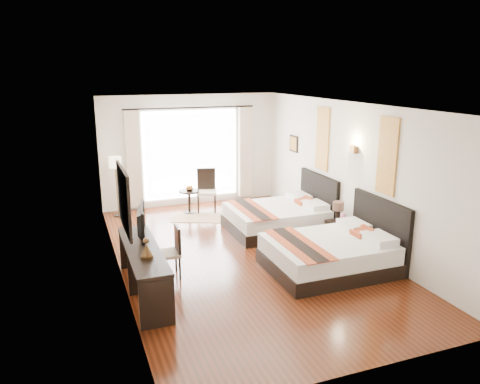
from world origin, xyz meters
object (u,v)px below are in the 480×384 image
object	(u,v)px
desk_chair	(169,261)
fruit_bowl	(190,189)
bed_near	(333,252)
window_chair	(207,199)
nightstand	(339,234)
television	(137,221)
vase	(343,220)
console_desk	(144,271)
table_lamp	(338,207)
bed_far	(280,217)
side_table	(189,202)
floor_lamp	(115,166)

from	to	relation	value
desk_chair	fruit_bowl	size ratio (longest dim) A/B	3.99
bed_near	window_chair	size ratio (longest dim) A/B	2.03
nightstand	television	bearing A→B (deg)	-177.75
nightstand	vase	distance (m)	0.35
console_desk	window_chair	distance (m)	4.43
bed_near	television	size ratio (longest dim) A/B	2.42
table_lamp	desk_chair	size ratio (longest dim) A/B	0.40
bed_near	television	xyz separation A→B (m)	(-3.21, 0.79, 0.70)
vase	fruit_bowl	bearing A→B (deg)	123.86
nightstand	console_desk	xyz separation A→B (m)	(-3.97, -0.70, 0.14)
fruit_bowl	table_lamp	bearing A→B (deg)	-53.06
desk_chair	fruit_bowl	bearing A→B (deg)	-107.80
bed_far	console_desk	world-z (taller)	bed_far
table_lamp	window_chair	world-z (taller)	window_chair
television	desk_chair	distance (m)	0.88
nightstand	television	distance (m)	4.02
bed_near	bed_far	bearing A→B (deg)	89.47
console_desk	television	world-z (taller)	television
table_lamp	desk_chair	xyz separation A→B (m)	(-3.51, -0.39, -0.47)
side_table	nightstand	bearing A→B (deg)	-54.76
nightstand	floor_lamp	xyz separation A→B (m)	(-3.89, 3.51, 0.97)
table_lamp	television	xyz separation A→B (m)	(-3.98, -0.30, 0.27)
console_desk	television	distance (m)	0.84
bed_far	table_lamp	distance (m)	1.40
desk_chair	console_desk	bearing A→B (deg)	46.21
bed_far	nightstand	size ratio (longest dim) A/B	4.15
bed_far	side_table	size ratio (longest dim) A/B	3.69
vase	television	bearing A→B (deg)	-179.62
vase	desk_chair	xyz separation A→B (m)	(-3.45, -0.11, -0.29)
table_lamp	television	bearing A→B (deg)	-175.62
bed_near	nightstand	size ratio (longest dim) A/B	4.23
television	side_table	xyz separation A→B (m)	(1.71, 3.32, -0.73)
bed_near	vase	world-z (taller)	bed_near
desk_chair	window_chair	distance (m)	3.78
bed_near	window_chair	distance (m)	4.24
table_lamp	floor_lamp	size ratio (longest dim) A/B	0.25
table_lamp	vase	bearing A→B (deg)	-101.50
vase	television	size ratio (longest dim) A/B	0.14
table_lamp	vase	xyz separation A→B (m)	(-0.06, -0.28, -0.18)
nightstand	bed_far	bearing A→B (deg)	119.71
television	bed_near	bearing A→B (deg)	-94.03
floor_lamp	console_desk	bearing A→B (deg)	-91.03
bed_near	fruit_bowl	xyz separation A→B (m)	(-1.49, 4.10, 0.28)
fruit_bowl	window_chair	xyz separation A→B (m)	(0.42, -0.00, -0.27)
television	floor_lamp	bearing A→B (deg)	8.90
vase	console_desk	world-z (taller)	console_desk
bed_far	side_table	bearing A→B (deg)	128.46
side_table	bed_near	bearing A→B (deg)	-69.88
vase	television	world-z (taller)	television
floor_lamp	side_table	xyz separation A→B (m)	(1.65, -0.34, -0.93)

